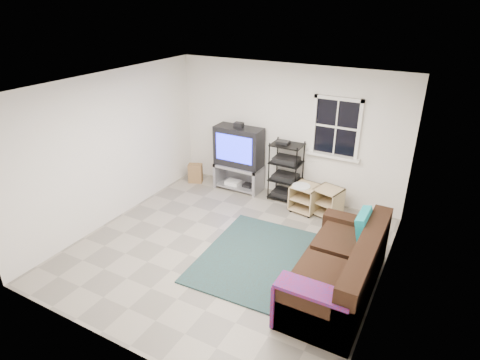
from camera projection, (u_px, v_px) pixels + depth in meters
The scene contains 8 objects.
room at pixel (336, 131), 7.22m from camera, with size 4.60×4.62×4.60m.
tv_unit at pixel (239, 153), 8.13m from camera, with size 0.98×0.49×1.43m.
av_rack at pixel (286, 175), 7.82m from camera, with size 0.59×0.43×1.19m.
side_table_left at pixel (329, 200), 7.35m from camera, with size 0.54×0.54×0.53m.
side_table_right at pixel (306, 196), 7.47m from camera, with size 0.54×0.54×0.55m.
sofa at pixel (340, 271), 5.37m from camera, with size 0.96×2.16×0.99m.
shag_rug at pixel (255, 257), 6.22m from camera, with size 1.54×2.11×0.02m, color black.
paper_bag at pixel (195, 173), 8.65m from camera, with size 0.29×0.19×0.41m, color olive.
Camera 1 is at (2.76, -4.63, 3.71)m, focal length 30.00 mm.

